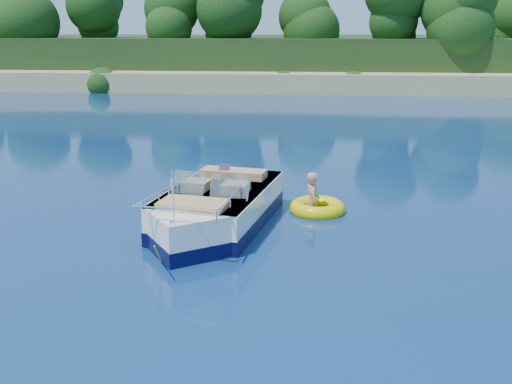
# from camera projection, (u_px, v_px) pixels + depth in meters

# --- Properties ---
(ground) EXTENTS (160.00, 160.00, 0.00)m
(ground) POSITION_uv_depth(u_px,v_px,m) (100.00, 302.00, 10.07)
(ground) COLOR #0B1F4E
(ground) RESTS_ON ground
(shoreline) EXTENTS (170.00, 59.00, 6.00)m
(shoreline) POSITION_uv_depth(u_px,v_px,m) (282.00, 61.00, 70.88)
(shoreline) COLOR tan
(shoreline) RESTS_ON ground
(treeline) EXTENTS (150.00, 7.12, 8.19)m
(treeline) POSITION_uv_depth(u_px,v_px,m) (270.00, 19.00, 47.84)
(treeline) COLOR black
(treeline) RESTS_ON ground
(motorboat) EXTENTS (2.93, 6.19, 2.08)m
(motorboat) POSITION_uv_depth(u_px,v_px,m) (214.00, 212.00, 13.74)
(motorboat) COLOR white
(motorboat) RESTS_ON ground
(tow_tube) EXTENTS (1.49, 1.49, 0.39)m
(tow_tube) POSITION_uv_depth(u_px,v_px,m) (317.00, 208.00, 15.09)
(tow_tube) COLOR #F2DE04
(tow_tube) RESTS_ON ground
(boy) EXTENTS (0.55, 0.94, 1.73)m
(boy) POSITION_uv_depth(u_px,v_px,m) (312.00, 210.00, 15.21)
(boy) COLOR tan
(boy) RESTS_ON ground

